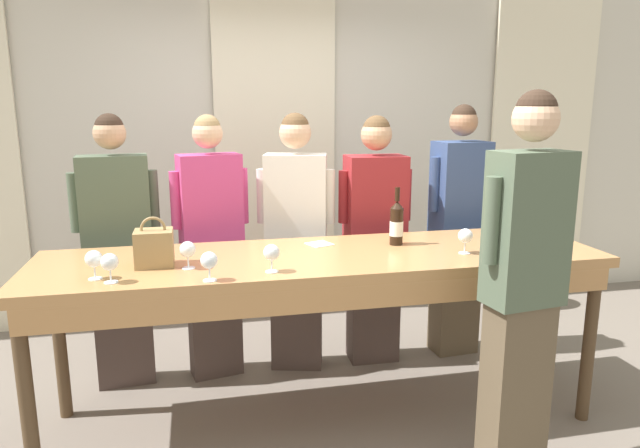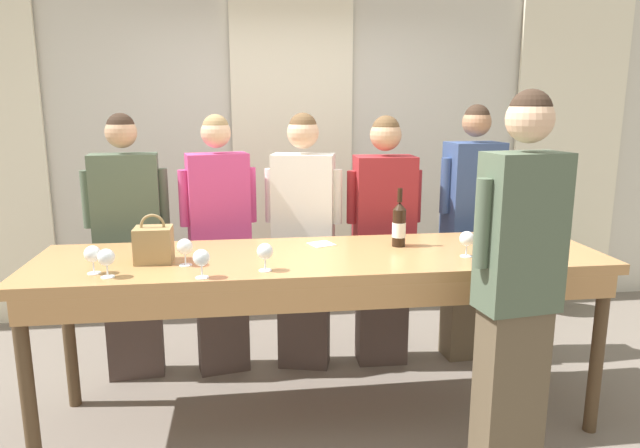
% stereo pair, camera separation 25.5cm
% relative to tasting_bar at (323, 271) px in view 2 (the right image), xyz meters
% --- Properties ---
extents(ground_plane, '(18.00, 18.00, 0.00)m').
position_rel_tasting_bar_xyz_m(ground_plane, '(0.00, 0.02, -0.89)').
color(ground_plane, '#70665B').
extents(wall_back, '(12.00, 0.06, 2.80)m').
position_rel_tasting_bar_xyz_m(wall_back, '(0.00, 1.87, 0.51)').
color(wall_back, beige).
rests_on(wall_back, ground_plane).
extents(curtain_panel_center, '(0.99, 0.03, 2.69)m').
position_rel_tasting_bar_xyz_m(curtain_panel_center, '(0.00, 1.80, 0.46)').
color(curtain_panel_center, '#EFE5C6').
rests_on(curtain_panel_center, ground_plane).
extents(curtain_panel_right, '(0.99, 0.03, 2.69)m').
position_rel_tasting_bar_xyz_m(curtain_panel_right, '(2.44, 1.80, 0.46)').
color(curtain_panel_right, '#EFE5C6').
rests_on(curtain_panel_right, ground_plane).
extents(tasting_bar, '(3.05, 0.82, 0.97)m').
position_rel_tasting_bar_xyz_m(tasting_bar, '(0.00, 0.00, 0.00)').
color(tasting_bar, '#B27F4C').
rests_on(tasting_bar, ground_plane).
extents(wine_bottle, '(0.08, 0.08, 0.34)m').
position_rel_tasting_bar_xyz_m(wine_bottle, '(0.46, 0.14, 0.21)').
color(wine_bottle, black).
rests_on(wine_bottle, tasting_bar).
extents(handbag, '(0.19, 0.16, 0.25)m').
position_rel_tasting_bar_xyz_m(handbag, '(-0.88, -0.01, 0.18)').
color(handbag, '#997A4C').
rests_on(handbag, tasting_bar).
extents(wine_glass_front_left, '(0.08, 0.08, 0.14)m').
position_rel_tasting_bar_xyz_m(wine_glass_front_left, '(0.76, -0.13, 0.18)').
color(wine_glass_front_left, white).
rests_on(wine_glass_front_left, tasting_bar).
extents(wine_glass_front_mid, '(0.08, 0.08, 0.14)m').
position_rel_tasting_bar_xyz_m(wine_glass_front_mid, '(1.41, 0.19, 0.18)').
color(wine_glass_front_mid, white).
rests_on(wine_glass_front_mid, tasting_bar).
extents(wine_glass_front_right, '(0.08, 0.08, 0.14)m').
position_rel_tasting_bar_xyz_m(wine_glass_front_right, '(-1.14, -0.19, 0.18)').
color(wine_glass_front_right, white).
rests_on(wine_glass_front_right, tasting_bar).
extents(wine_glass_center_left, '(0.08, 0.08, 0.14)m').
position_rel_tasting_bar_xyz_m(wine_glass_center_left, '(-0.62, -0.33, 0.18)').
color(wine_glass_center_left, white).
rests_on(wine_glass_center_left, tasting_bar).
extents(wine_glass_center_mid, '(0.08, 0.08, 0.14)m').
position_rel_tasting_bar_xyz_m(wine_glass_center_mid, '(-0.32, -0.25, 0.18)').
color(wine_glass_center_mid, white).
rests_on(wine_glass_center_mid, tasting_bar).
extents(wine_glass_center_right, '(0.08, 0.08, 0.14)m').
position_rel_tasting_bar_xyz_m(wine_glass_center_right, '(-1.06, -0.26, 0.18)').
color(wine_glass_center_right, white).
rests_on(wine_glass_center_right, tasting_bar).
extents(wine_glass_back_left, '(0.08, 0.08, 0.14)m').
position_rel_tasting_bar_xyz_m(wine_glass_back_left, '(-0.71, -0.10, 0.18)').
color(wine_glass_back_left, white).
rests_on(wine_glass_back_left, tasting_bar).
extents(napkin, '(0.17, 0.17, 0.00)m').
position_rel_tasting_bar_xyz_m(napkin, '(0.03, 0.24, 0.09)').
color(napkin, white).
rests_on(napkin, tasting_bar).
extents(guest_olive_jacket, '(0.52, 0.24, 1.72)m').
position_rel_tasting_bar_xyz_m(guest_olive_jacket, '(-1.15, 0.71, 0.00)').
color(guest_olive_jacket, '#473833').
rests_on(guest_olive_jacket, ground_plane).
extents(guest_pink_top, '(0.50, 0.27, 1.71)m').
position_rel_tasting_bar_xyz_m(guest_pink_top, '(-0.58, 0.71, 0.00)').
color(guest_pink_top, '#473833').
rests_on(guest_pink_top, ground_plane).
extents(guest_cream_sweater, '(0.51, 0.31, 1.72)m').
position_rel_tasting_bar_xyz_m(guest_cream_sweater, '(-0.03, 0.71, 0.01)').
color(guest_cream_sweater, '#473833').
rests_on(guest_cream_sweater, ground_plane).
extents(guest_striped_shirt, '(0.51, 0.27, 1.70)m').
position_rel_tasting_bar_xyz_m(guest_striped_shirt, '(0.51, 0.71, -0.02)').
color(guest_striped_shirt, '#473833').
rests_on(guest_striped_shirt, ground_plane).
extents(guest_navy_coat, '(0.47, 0.27, 1.77)m').
position_rel_tasting_bar_xyz_m(guest_navy_coat, '(1.13, 0.71, 0.02)').
color(guest_navy_coat, brown).
rests_on(guest_navy_coat, ground_plane).
extents(host_pouring, '(0.46, 0.25, 1.84)m').
position_rel_tasting_bar_xyz_m(host_pouring, '(0.78, -0.67, 0.09)').
color(host_pouring, brown).
rests_on(host_pouring, ground_plane).
extents(potted_plant, '(0.36, 0.36, 0.71)m').
position_rel_tasting_bar_xyz_m(potted_plant, '(2.12, 1.48, -0.47)').
color(potted_plant, '#935B3D').
rests_on(potted_plant, ground_plane).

